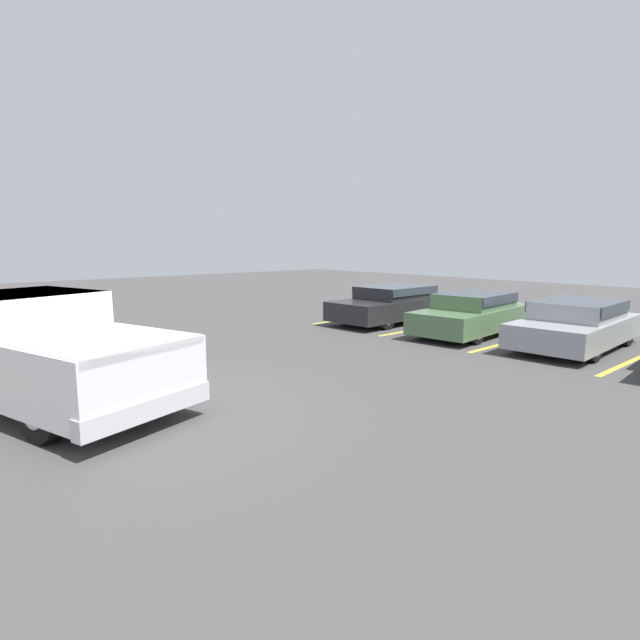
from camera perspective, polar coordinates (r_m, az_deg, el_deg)
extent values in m
plane|color=#423F3F|center=(8.29, -20.50, -9.79)|extent=(60.00, 60.00, 0.00)
cube|color=yellow|center=(17.49, 4.82, 0.35)|extent=(0.12, 4.51, 0.01)
cube|color=yellow|center=(15.69, 12.29, -0.80)|extent=(0.12, 4.51, 0.01)
cube|color=yellow|center=(14.23, 21.48, -2.19)|extent=(0.12, 4.51, 0.01)
cube|color=yellow|center=(13.22, 32.44, -3.77)|extent=(0.12, 4.51, 0.01)
cube|color=white|center=(9.21, -29.64, -3.75)|extent=(5.85, 3.49, 0.95)
cube|color=white|center=(9.34, -30.79, 1.02)|extent=(2.42, 2.34, 0.56)
cube|color=#2D3842|center=(9.32, -30.85, 1.79)|extent=(2.40, 2.39, 0.31)
cube|color=white|center=(7.66, -23.74, -2.39)|extent=(2.50, 2.44, 0.14)
cube|color=silver|center=(7.11, -19.05, -9.50)|extent=(0.77, 2.04, 0.28)
cylinder|color=black|center=(8.37, -18.94, -6.32)|extent=(0.95, 0.53, 0.90)
cylinder|color=#ADADB2|center=(8.37, -18.94, -6.32)|extent=(0.56, 0.43, 0.50)
cylinder|color=black|center=(7.48, -29.17, -8.77)|extent=(0.95, 0.53, 0.90)
cylinder|color=#ADADB2|center=(7.48, -29.17, -8.77)|extent=(0.56, 0.43, 0.50)
cylinder|color=black|center=(11.09, -29.73, -3.37)|extent=(0.95, 0.53, 0.90)
cylinder|color=#ADADB2|center=(11.09, -29.73, -3.37)|extent=(0.56, 0.43, 0.50)
cube|color=#232326|center=(16.52, 8.38, 1.45)|extent=(2.02, 4.73, 0.59)
cube|color=#232326|center=(16.54, 8.61, 3.19)|extent=(1.70, 2.49, 0.40)
cube|color=#2D3842|center=(16.53, 8.62, 3.46)|extent=(1.77, 2.44, 0.24)
cylinder|color=black|center=(15.01, 7.53, 0.17)|extent=(0.26, 0.67, 0.66)
cylinder|color=#ADADB2|center=(15.01, 7.53, 0.17)|extent=(0.26, 0.38, 0.37)
cylinder|color=black|center=(16.02, 3.19, 0.78)|extent=(0.26, 0.67, 0.66)
cylinder|color=#ADADB2|center=(16.02, 3.19, 0.78)|extent=(0.26, 0.38, 0.37)
cylinder|color=black|center=(17.18, 13.19, 1.10)|extent=(0.26, 0.67, 0.66)
cylinder|color=#ADADB2|center=(17.18, 13.19, 1.10)|extent=(0.26, 0.38, 0.37)
cylinder|color=black|center=(18.07, 9.06, 1.59)|extent=(0.26, 0.67, 0.66)
cylinder|color=#ADADB2|center=(18.07, 9.06, 1.59)|extent=(0.26, 0.38, 0.37)
cube|color=#4C6B47|center=(14.74, 17.02, 0.21)|extent=(2.09, 4.45, 0.59)
cube|color=#4C6B47|center=(14.76, 17.25, 2.17)|extent=(1.70, 2.37, 0.41)
cube|color=#2D3842|center=(14.75, 17.27, 2.49)|extent=(1.77, 2.33, 0.25)
cylinder|color=black|center=(13.34, 17.38, -1.35)|extent=(0.27, 0.63, 0.61)
cylinder|color=#ADADB2|center=(13.34, 17.38, -1.35)|extent=(0.26, 0.36, 0.34)
cylinder|color=black|center=(14.03, 12.01, -0.65)|extent=(0.27, 0.63, 0.61)
cylinder|color=#ADADB2|center=(14.03, 12.01, -0.65)|extent=(0.26, 0.36, 0.34)
cylinder|color=black|center=(15.60, 21.47, -0.14)|extent=(0.27, 0.63, 0.61)
cylinder|color=#ADADB2|center=(15.60, 21.47, -0.14)|extent=(0.26, 0.36, 0.34)
cylinder|color=black|center=(16.20, 16.67, 0.41)|extent=(0.27, 0.63, 0.61)
cylinder|color=#ADADB2|center=(16.20, 16.67, 0.41)|extent=(0.26, 0.36, 0.34)
cube|color=gray|center=(13.72, 27.13, -1.01)|extent=(2.06, 4.35, 0.56)
cube|color=gray|center=(13.73, 27.39, 1.08)|extent=(1.73, 2.30, 0.43)
cube|color=#2D3842|center=(13.72, 27.42, 1.44)|extent=(1.80, 2.26, 0.26)
cylinder|color=black|center=(12.34, 28.70, -2.77)|extent=(0.27, 0.65, 0.64)
cylinder|color=#ADADB2|center=(12.34, 28.70, -2.77)|extent=(0.26, 0.37, 0.35)
cylinder|color=black|center=(12.87, 22.01, -1.89)|extent=(0.27, 0.65, 0.64)
cylinder|color=#ADADB2|center=(12.87, 22.01, -1.89)|extent=(0.26, 0.37, 0.35)
cylinder|color=black|center=(14.70, 31.54, -1.29)|extent=(0.27, 0.65, 0.64)
cylinder|color=#ADADB2|center=(14.70, 31.54, -1.29)|extent=(0.26, 0.37, 0.35)
cylinder|color=black|center=(15.14, 25.78, -0.60)|extent=(0.27, 0.65, 0.64)
cylinder|color=#ADADB2|center=(15.14, 25.78, -0.60)|extent=(0.26, 0.37, 0.35)
cube|color=#B7B2A8|center=(17.78, 18.00, 0.30)|extent=(1.89, 0.20, 0.14)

